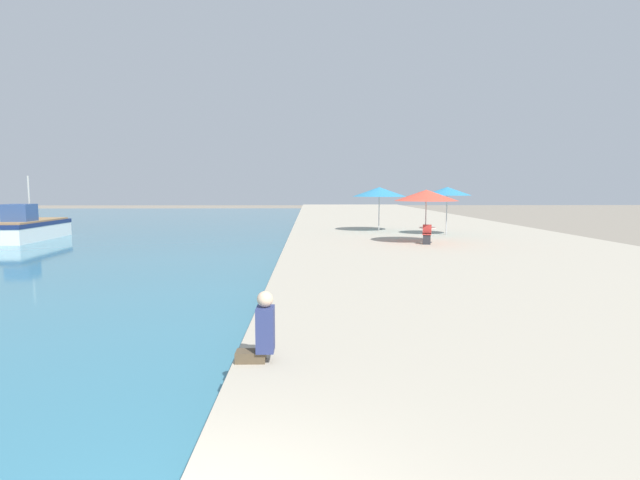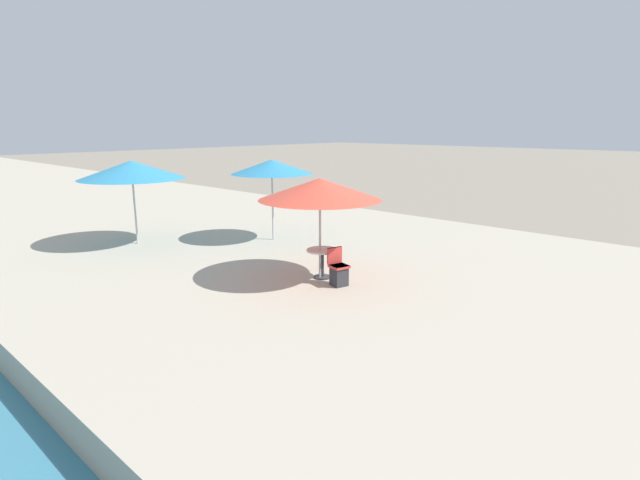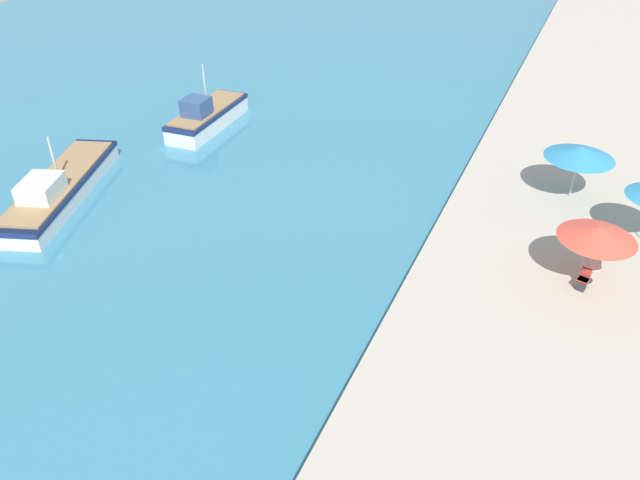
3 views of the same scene
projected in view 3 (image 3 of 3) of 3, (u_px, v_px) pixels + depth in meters
name	position (u px, v px, depth m)	size (l,w,h in m)	color
water_basin	(144.00, 67.00, 50.10)	(56.00, 90.00, 0.04)	teal
quay_promenade	(628.00, 139.00, 37.72)	(16.00, 90.00, 0.69)	#B2A893
fishing_boat_near	(59.00, 187.00, 31.92)	(5.56, 10.28, 3.39)	white
fishing_boat_mid	(207.00, 115.00, 39.52)	(2.49, 7.06, 4.06)	white
cafe_umbrella_pink	(598.00, 233.00, 24.18)	(3.03, 3.03, 2.54)	#B7B7B7
cafe_umbrella_striped	(580.00, 152.00, 29.87)	(3.31, 3.31, 2.70)	#B7B7B7
cafe_table	(590.00, 270.00, 25.12)	(0.80, 0.80, 0.74)	#333338
cafe_chair_left	(582.00, 282.00, 24.76)	(0.50, 0.52, 0.91)	#2D2D33
cafe_chair_right	(582.00, 282.00, 24.76)	(0.50, 0.52, 0.91)	#2D2D33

